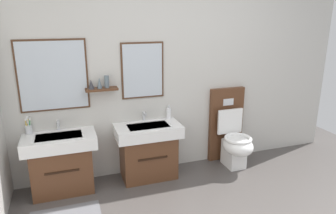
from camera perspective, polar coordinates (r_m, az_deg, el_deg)
wall_back at (r=3.92m, az=2.47°, el=7.07°), size 4.41×0.27×2.56m
vanity_sink_left at (r=3.71m, az=-18.90°, el=-9.35°), size 0.77×0.45×0.67m
tap_on_left_sink at (r=3.71m, az=-19.47°, el=-2.98°), size 0.03×0.13×0.11m
vanity_sink_right at (r=3.81m, az=-3.67°, el=-7.71°), size 0.77×0.45×0.67m
tap_on_right_sink at (r=3.82m, az=-4.40°, el=-1.53°), size 0.03×0.13×0.11m
toilet at (r=4.20m, az=11.55°, el=-5.40°), size 0.48×0.62×1.00m
toothbrush_cup at (r=3.72m, az=-24.16°, el=-3.62°), size 0.07×0.07×0.20m
soap_dispenser at (r=3.90m, az=0.12°, el=-1.08°), size 0.06×0.06×0.17m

